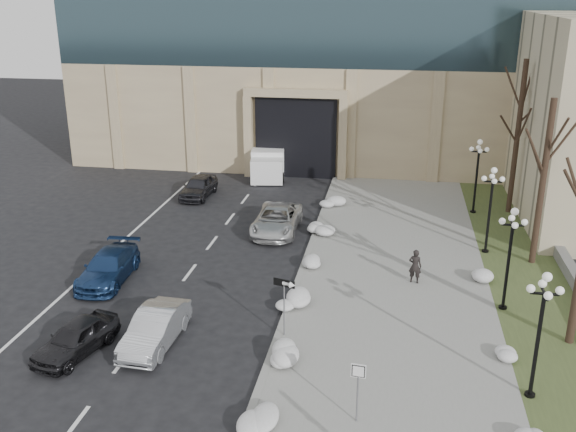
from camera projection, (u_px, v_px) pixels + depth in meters
name	position (u px, v px, depth m)	size (l,w,h in m)	color
sidewalk	(393.00, 286.00, 30.31)	(9.00, 40.00, 0.12)	gray
curb	(299.00, 279.00, 31.01)	(0.30, 40.00, 0.14)	gray
grass_strip	(536.00, 297.00, 29.28)	(4.00, 40.00, 0.10)	#3B4924
stone_wall	(573.00, 276.00, 30.72)	(0.50, 30.00, 0.70)	slate
car_a	(76.00, 338.00, 24.64)	(1.56, 3.88, 1.32)	black
car_b	(155.00, 328.00, 25.24)	(1.51, 4.33, 1.43)	#B3B6BB
car_c	(108.00, 267.00, 30.82)	(1.98, 4.86, 1.41)	navy
car_d	(277.00, 220.00, 37.04)	(2.46, 5.33, 1.48)	silver
car_e	(199.00, 187.00, 43.28)	(1.71, 4.25, 1.45)	#2B2B30
pedestrian	(415.00, 266.00, 30.30)	(0.61, 0.40, 1.68)	black
box_truck	(269.00, 160.00, 48.61)	(3.32, 7.09, 2.16)	white
one_way_sign	(288.00, 291.00, 25.19)	(0.95, 0.44, 2.59)	slate
keep_sign	(358.00, 381.00, 20.26)	(0.48, 0.10, 2.24)	slate
snow_clump_b	(259.00, 419.00, 20.58)	(1.10, 1.60, 0.36)	silver
snow_clump_c	(287.00, 359.00, 23.94)	(1.10, 1.60, 0.36)	silver
snow_clump_d	(293.00, 303.00, 28.22)	(1.10, 1.60, 0.36)	silver
snow_clump_e	(315.00, 261.00, 32.56)	(1.10, 1.60, 0.36)	silver
snow_clump_f	(320.00, 230.00, 36.76)	(1.10, 1.60, 0.36)	silver
snow_clump_g	(332.00, 205.00, 40.94)	(1.10, 1.60, 0.36)	silver
snow_clump_i	(501.00, 351.00, 24.48)	(1.10, 1.60, 0.36)	silver
snow_clump_j	(479.00, 277.00, 30.69)	(1.10, 1.60, 0.36)	silver
lamppost_a	(541.00, 319.00, 21.11)	(1.18, 1.18, 4.76)	black
lamppost_b	(510.00, 246.00, 27.14)	(1.18, 1.18, 4.76)	black
lamppost_c	(491.00, 199.00, 33.18)	(1.18, 1.18, 4.76)	black
lamppost_d	(478.00, 166.00, 39.22)	(1.18, 1.18, 4.76)	black
tree_mid	(546.00, 160.00, 31.09)	(3.20, 3.20, 8.50)	black
tree_far	(520.00, 116.00, 38.30)	(3.20, 3.20, 9.50)	black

